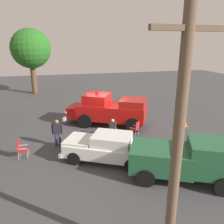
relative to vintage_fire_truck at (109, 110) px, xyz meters
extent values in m
plane|color=#424244|center=(0.05, -0.24, -1.20)|extent=(60.00, 60.00, 0.00)
cylinder|color=black|center=(0.15, -1.81, -0.68)|extent=(0.78, 1.07, 1.04)
cylinder|color=black|center=(-1.61, -0.85, -0.68)|extent=(0.78, 1.07, 1.04)
cylinder|color=black|center=(1.83, 1.26, -0.68)|extent=(0.78, 1.07, 1.04)
cylinder|color=black|center=(0.08, 2.22, -0.68)|extent=(0.78, 1.07, 1.04)
cube|color=red|center=(0.11, 0.20, -0.15)|extent=(4.20, 5.31, 1.10)
cube|color=red|center=(-1.26, -2.29, -0.28)|extent=(1.98, 1.64, 0.84)
cube|color=red|center=(-0.44, -0.80, 0.75)|extent=(2.48, 2.41, 0.76)
cube|color=#B21914|center=(0.86, 1.56, 0.60)|extent=(2.54, 2.43, 0.60)
cube|color=silver|center=(-1.48, -2.69, -0.28)|extent=(1.32, 0.80, 0.64)
cube|color=silver|center=(-1.53, -2.77, -0.70)|extent=(2.06, 1.25, 0.24)
sphere|color=white|center=(-0.79, -3.06, -0.20)|extent=(0.35, 0.35, 0.26)
sphere|color=white|center=(-2.16, -2.31, -0.20)|extent=(0.35, 0.35, 0.26)
sphere|color=red|center=(-0.44, -0.80, 1.25)|extent=(0.38, 0.38, 0.28)
cylinder|color=black|center=(5.12, -3.08, -0.86)|extent=(0.55, 0.72, 0.68)
cylinder|color=black|center=(3.68, -2.30, -0.86)|extent=(0.55, 0.72, 0.68)
cylinder|color=black|center=(6.50, -0.53, -0.86)|extent=(0.55, 0.72, 0.68)
cylinder|color=black|center=(5.06, 0.25, -0.86)|extent=(0.55, 0.72, 0.68)
cube|color=white|center=(5.09, -1.41, -0.58)|extent=(3.58, 4.55, 0.64)
cube|color=white|center=(4.40, -2.69, -0.22)|extent=(2.11, 2.01, 0.20)
cube|color=white|center=(5.23, -1.15, -0.02)|extent=(2.28, 2.41, 0.56)
cube|color=silver|center=(4.06, -3.33, -0.80)|extent=(1.75, 1.04, 0.20)
cylinder|color=black|center=(7.52, 3.25, -0.80)|extent=(0.61, 0.84, 0.80)
cylinder|color=black|center=(9.09, 2.46, -0.80)|extent=(0.61, 0.84, 0.80)
cylinder|color=black|center=(6.13, 0.48, -0.80)|extent=(0.61, 0.84, 0.80)
cylinder|color=black|center=(7.70, -0.31, -0.80)|extent=(0.61, 0.84, 0.80)
cube|color=#235B38|center=(7.18, 0.62, -0.25)|extent=(2.91, 3.26, 1.00)
cube|color=#235B38|center=(8.03, 2.32, 0.00)|extent=(2.28, 2.15, 1.40)
cylinder|color=#B7BABF|center=(2.72, -0.19, -0.98)|extent=(0.03, 0.03, 0.44)
cylinder|color=#B7BABF|center=(2.64, -0.62, -0.98)|extent=(0.03, 0.03, 0.44)
cylinder|color=#B7BABF|center=(2.29, -0.11, -0.98)|extent=(0.03, 0.03, 0.44)
cylinder|color=#B7BABF|center=(2.21, -0.54, -0.98)|extent=(0.03, 0.03, 0.44)
cube|color=orange|center=(2.47, -0.36, -0.74)|extent=(0.56, 0.56, 0.04)
cube|color=orange|center=(2.23, -0.32, -0.46)|extent=(0.13, 0.48, 0.56)
cube|color=#B7BABF|center=(2.51, -0.13, -0.58)|extent=(0.44, 0.12, 0.03)
cube|color=#B7BABF|center=(2.42, -0.60, -0.58)|extent=(0.44, 0.12, 0.03)
cylinder|color=#B7BABF|center=(3.51, -5.42, -0.98)|extent=(0.03, 0.03, 0.44)
cylinder|color=#B7BABF|center=(3.95, -5.44, -0.98)|extent=(0.03, 0.03, 0.44)
cylinder|color=#B7BABF|center=(3.50, -5.86, -0.98)|extent=(0.03, 0.03, 0.44)
cylinder|color=#B7BABF|center=(3.94, -5.88, -0.98)|extent=(0.03, 0.03, 0.44)
cube|color=#B21E1E|center=(3.73, -5.65, -0.74)|extent=(0.50, 0.50, 0.04)
cube|color=#B21E1E|center=(3.72, -5.89, -0.46)|extent=(0.48, 0.06, 0.56)
cube|color=#B7BABF|center=(3.49, -5.64, -0.58)|extent=(0.05, 0.44, 0.03)
cube|color=#B7BABF|center=(3.96, -5.66, -0.58)|extent=(0.05, 0.44, 0.03)
cylinder|color=#B7BABF|center=(2.43, 0.79, -0.98)|extent=(0.04, 0.04, 0.44)
cylinder|color=#B7BABF|center=(2.14, 1.12, -0.98)|extent=(0.04, 0.04, 0.44)
cylinder|color=#B7BABF|center=(2.76, 1.07, -0.98)|extent=(0.04, 0.04, 0.44)
cylinder|color=#B7BABF|center=(2.47, 1.41, -0.98)|extent=(0.04, 0.04, 0.44)
cube|color=#B21E1E|center=(2.45, 1.10, -0.74)|extent=(0.68, 0.68, 0.04)
cube|color=#B21E1E|center=(2.63, 1.25, -0.46)|extent=(0.34, 0.39, 0.56)
cube|color=#B7BABF|center=(2.61, 0.91, -0.58)|extent=(0.36, 0.31, 0.03)
cube|color=#B7BABF|center=(2.29, 1.28, -0.58)|extent=(0.36, 0.31, 0.03)
cylinder|color=#383842|center=(2.75, -0.32, -0.97)|extent=(0.15, 0.15, 0.45)
cylinder|color=#383842|center=(2.71, -0.51, -0.97)|extent=(0.15, 0.15, 0.45)
cube|color=#383842|center=(2.59, -0.29, -0.69)|extent=(0.46, 0.23, 0.13)
cube|color=#383842|center=(2.56, -0.48, -0.69)|extent=(0.46, 0.23, 0.13)
cube|color=#26262D|center=(2.38, -0.35, -0.39)|extent=(0.29, 0.43, 0.54)
sphere|color=beige|center=(2.40, -0.35, -0.02)|extent=(0.26, 0.26, 0.22)
cylinder|color=#2D334C|center=(2.78, -3.92, -0.76)|extent=(0.18, 0.18, 0.88)
cylinder|color=#2D334C|center=(2.83, -3.70, -0.76)|extent=(0.18, 0.18, 0.88)
cube|color=#26262D|center=(2.81, -3.81, -0.04)|extent=(0.34, 0.47, 0.56)
cylinder|color=#26262D|center=(2.75, -4.08, -0.10)|extent=(0.12, 0.12, 0.60)
cylinder|color=#26262D|center=(2.86, -3.55, -0.10)|extent=(0.12, 0.12, 0.60)
sphere|color=#9E704C|center=(2.81, -3.81, 0.36)|extent=(0.27, 0.27, 0.23)
cylinder|color=brown|center=(-13.17, -6.10, 0.66)|extent=(0.63, 0.63, 3.71)
sphere|color=#26661E|center=(-13.17, -6.10, 4.12)|extent=(4.57, 4.57, 4.57)
cylinder|color=brown|center=(11.15, -1.14, 2.19)|extent=(0.26, 0.26, 6.77)
cube|color=brown|center=(11.15, -1.14, 4.97)|extent=(0.18, 1.70, 0.12)
cube|color=orange|center=(1.76, 5.34, -1.18)|extent=(0.40, 0.40, 0.04)
cone|color=orange|center=(1.76, 5.34, -0.86)|extent=(0.32, 0.32, 0.60)
camera|label=1|loc=(15.30, -3.80, 4.67)|focal=35.70mm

